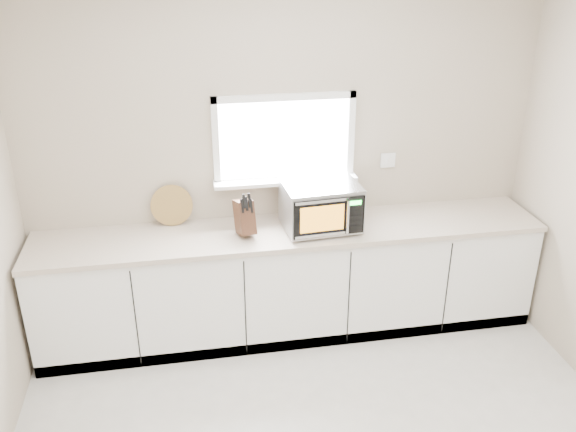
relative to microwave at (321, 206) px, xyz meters
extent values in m
cube|color=#B6A791|center=(-0.23, 0.33, 0.24)|extent=(4.00, 0.02, 2.70)
cube|color=white|center=(-0.23, 0.32, 0.44)|extent=(1.00, 0.02, 0.60)
cube|color=white|center=(-0.23, 0.25, 0.12)|extent=(1.12, 0.16, 0.03)
cube|color=white|center=(-0.23, 0.30, 0.77)|extent=(1.10, 0.04, 0.05)
cube|color=white|center=(-0.23, 0.30, 0.12)|extent=(1.10, 0.04, 0.05)
cube|color=white|center=(-0.75, 0.30, 0.44)|extent=(0.05, 0.04, 0.70)
cube|color=white|center=(0.30, 0.30, 0.44)|extent=(0.05, 0.04, 0.70)
cube|color=white|center=(0.62, 0.32, 0.21)|extent=(0.12, 0.01, 0.12)
cube|color=white|center=(-0.23, 0.03, -0.67)|extent=(3.92, 0.60, 0.88)
cube|color=beige|center=(-0.23, 0.02, -0.21)|extent=(3.92, 0.64, 0.04)
cylinder|color=black|center=(-0.22, -0.18, -0.18)|extent=(0.03, 0.03, 0.02)
cylinder|color=black|center=(-0.25, 0.16, -0.18)|extent=(0.03, 0.03, 0.02)
cylinder|color=black|center=(0.24, -0.14, -0.18)|extent=(0.03, 0.03, 0.02)
cylinder|color=black|center=(0.22, 0.19, -0.18)|extent=(0.03, 0.03, 0.02)
cube|color=#B3B6BB|center=(0.00, 0.01, 0.00)|extent=(0.59, 0.46, 0.34)
cube|color=black|center=(0.01, -0.21, 0.00)|extent=(0.54, 0.05, 0.30)
cube|color=#FFA526|center=(-0.04, -0.22, 0.00)|extent=(0.33, 0.03, 0.20)
cylinder|color=silver|center=(0.15, -0.23, 0.00)|extent=(0.02, 0.02, 0.26)
cube|color=black|center=(0.20, -0.20, 0.00)|extent=(0.13, 0.02, 0.29)
cube|color=#19FF33|center=(0.20, -0.21, 0.10)|extent=(0.09, 0.01, 0.03)
cube|color=silver|center=(0.00, 0.01, 0.17)|extent=(0.59, 0.46, 0.01)
cube|color=#4C2C1B|center=(-0.58, -0.01, -0.04)|extent=(0.16, 0.26, 0.29)
cube|color=black|center=(-0.60, -0.07, 0.08)|extent=(0.03, 0.05, 0.11)
cube|color=black|center=(-0.57, -0.06, 0.09)|extent=(0.03, 0.05, 0.11)
cube|color=black|center=(-0.54, -0.06, 0.06)|extent=(0.03, 0.05, 0.11)
cube|color=black|center=(-0.59, -0.07, 0.11)|extent=(0.03, 0.05, 0.11)
cube|color=black|center=(-0.55, -0.06, 0.11)|extent=(0.03, 0.05, 0.11)
cylinder|color=#B08644|center=(-1.11, 0.27, -0.03)|extent=(0.32, 0.08, 0.32)
cylinder|color=#B3B6BB|center=(0.12, 0.16, -0.11)|extent=(0.12, 0.12, 0.17)
cylinder|color=black|center=(0.12, 0.16, 0.00)|extent=(0.12, 0.12, 0.04)
camera|label=1|loc=(-0.99, -4.10, 1.85)|focal=38.00mm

